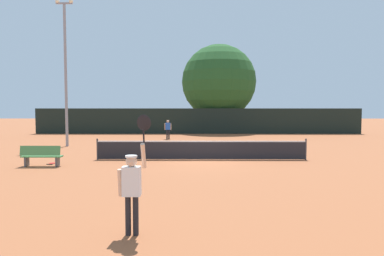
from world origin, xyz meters
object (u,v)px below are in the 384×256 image
Objects in this scene: tennis_ball at (163,151)px; courtside_bench at (41,156)px; player_receiving at (168,128)px; parked_car_near at (252,122)px; large_tree at (219,82)px; spare_racket at (52,163)px; player_serving at (132,182)px; light_pole at (65,65)px.

courtside_bench reaches higher than tennis_ball.
parked_car_near is (9.21, 13.76, -0.18)m from player_receiving.
parked_car_near reaches higher than player_receiving.
tennis_ball is 0.01× the size of large_tree.
tennis_ball is 6.55m from spare_racket.
player_serving is 1.41× the size of courtside_bench.
player_serving is at bearing -87.55° from tennis_ball.
tennis_ball is 18.34m from large_tree.
tennis_ball is (0.30, -8.05, -0.92)m from player_receiving.
player_receiving is at bearing -119.62° from parked_car_near.
courtside_bench is at bearing -77.73° from light_pole.
player_serving is 36.38m from parked_car_near.
player_receiving is 0.16× the size of light_pole.
light_pole reaches higher than spare_racket.
courtside_bench is at bearing -101.79° from spare_racket.
spare_racket is at bearing -113.51° from parked_car_near.
light_pole is at bearing 102.27° from courtside_bench.
spare_racket is (-4.84, -4.42, -0.01)m from tennis_ball.
courtside_bench is (-5.59, 8.41, -0.64)m from player_serving.
player_receiving is at bearing 70.42° from courtside_bench.
spare_racket is 0.12× the size of parked_car_near.
player_receiving is 0.36× the size of parked_car_near.
light_pole is at bearing 104.71° from spare_racket.
player_serving is 0.27× the size of large_tree.
light_pole is at bearing -125.35° from parked_car_near.
courtside_bench is at bearing 123.59° from player_serving.
light_pole is (-6.45, -5.22, 4.53)m from player_receiving.
player_receiving is 23.07× the size of tennis_ball.
light_pole is (-6.75, 2.83, 5.44)m from tennis_ball.
tennis_ball reaches higher than spare_racket.
player_receiving is at bearing 92.11° from tennis_ball.
player_serving is 31.10m from large_tree.
large_tree reaches higher than parked_car_near.
player_receiving is 3.03× the size of spare_racket.
tennis_ball is 0.01× the size of light_pole.
large_tree reaches higher than tennis_ball.
parked_car_near is at bearing 62.73° from courtside_bench.
tennis_ball is 0.02× the size of parked_car_near.
spare_racket is 29.63m from parked_car_near.
large_tree is (9.35, 21.39, 5.30)m from spare_racket.
parked_car_near is (8.91, 21.82, 0.74)m from tennis_ball.
courtside_bench is 9.60m from light_pole.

